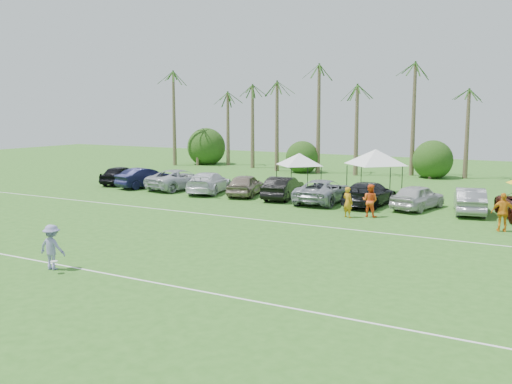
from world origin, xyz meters
The scene contains 29 objects.
ground centered at (0.00, 0.00, 0.00)m, with size 120.00×120.00×0.00m, color #31691F.
field_lines centered at (0.00, 8.00, 0.01)m, with size 80.00×12.10×0.01m.
palm_tree_0 centered at (-22.00, 38.00, 7.48)m, with size 2.40×2.40×8.90m.
palm_tree_1 centered at (-17.00, 38.00, 8.35)m, with size 2.40×2.40×9.90m.
palm_tree_2 centered at (-12.00, 38.00, 9.21)m, with size 2.40×2.40×10.90m.
palm_tree_3 centered at (-8.00, 38.00, 10.06)m, with size 2.40×2.40×11.90m.
palm_tree_4 centered at (-4.00, 38.00, 7.48)m, with size 2.40×2.40×8.90m.
palm_tree_5 centered at (0.00, 38.00, 8.35)m, with size 2.40×2.40×9.90m.
palm_tree_6 centered at (4.00, 38.00, 9.21)m, with size 2.40×2.40×10.90m.
palm_tree_7 centered at (8.00, 38.00, 10.06)m, with size 2.40×2.40×11.90m.
bush_tree_0 centered at (-19.00, 39.00, 1.80)m, with size 4.00×4.00×4.00m.
bush_tree_1 centered at (-6.00, 39.00, 1.80)m, with size 4.00×4.00×4.00m.
bush_tree_2 centered at (6.00, 39.00, 1.80)m, with size 4.00×4.00×4.00m.
sideline_player_a centered at (6.01, 17.08, 0.88)m, with size 0.64×0.42×1.76m, color orange.
sideline_player_b centered at (7.05, 17.86, 0.94)m, with size 0.92×0.71×1.89m, color #FB571B.
sideline_player_c centered at (14.13, 17.30, 0.98)m, with size 1.15×0.48×1.96m, color orange.
canopy_tent_left centered at (-1.32, 26.32, 2.78)m, with size 4.00×4.00×3.24m.
canopy_tent_right centered at (4.71, 26.18, 3.29)m, with size 4.74×4.74×3.84m.
frisbee_player centered at (-0.18, 1.46, 0.87)m, with size 1.24×0.91×1.75m.
parked_car_0 centered at (-15.34, 21.84, 0.77)m, with size 1.82×4.53×1.54m, color black.
parked_car_1 centered at (-12.32, 21.30, 0.77)m, with size 1.63×4.68×1.54m, color black.
parked_car_2 centered at (-9.30, 21.76, 0.77)m, with size 2.56×5.55×1.54m, color #B8BDC4.
parked_car_3 centered at (-6.28, 21.30, 0.77)m, with size 2.16×5.31×1.54m, color silver.
parked_car_4 centered at (-3.26, 21.44, 0.77)m, with size 1.82×4.53×1.54m, color gray.
parked_car_5 centered at (-0.24, 21.40, 0.77)m, with size 1.63×4.68×1.54m, color black.
parked_car_6 centered at (2.78, 21.25, 0.77)m, with size 2.56×5.55×1.54m, color #91949E.
parked_car_7 centered at (5.80, 21.56, 0.77)m, with size 2.16×5.31×1.54m, color black.
parked_car_8 centered at (8.82, 21.75, 0.77)m, with size 1.82×4.53×1.54m, color #BDBDBD.
parked_car_9 centered at (11.84, 21.81, 0.77)m, with size 1.63×4.68×1.54m, color gray.
Camera 1 is at (17.01, -13.30, 6.10)m, focal length 40.00 mm.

